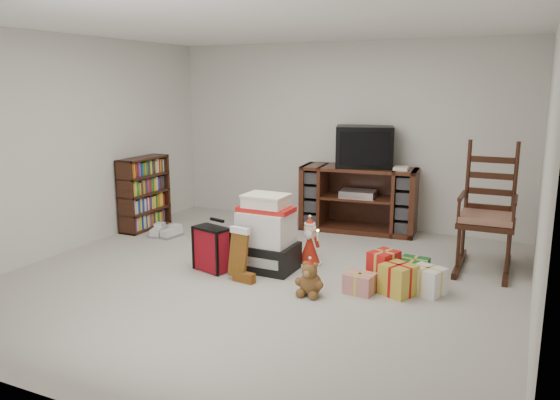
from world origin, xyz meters
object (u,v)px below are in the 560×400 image
(gift_pile, at_px, (266,238))
(sneaker_pair, at_px, (165,232))
(red_suitcase, at_px, (212,249))
(mrs_claus_figurine, at_px, (263,226))
(tv_stand, at_px, (358,199))
(santa_figurine, at_px, (310,246))
(gift_cluster, at_px, (399,277))
(crt_television, at_px, (364,147))
(rocking_chair, at_px, (487,224))
(teddy_bear, at_px, (310,281))
(bookshelf, at_px, (144,194))

(gift_pile, distance_m, sneaker_pair, 1.87)
(red_suitcase, height_order, mrs_claus_figurine, mrs_claus_figurine)
(gift_pile, height_order, sneaker_pair, gift_pile)
(tv_stand, xyz_separation_m, sneaker_pair, (-2.17, -1.36, -0.38))
(tv_stand, distance_m, gift_pile, 1.98)
(red_suitcase, distance_m, sneaker_pair, 1.54)
(santa_figurine, relative_size, gift_cluster, 0.65)
(crt_television, bearing_deg, sneaker_pair, -164.40)
(rocking_chair, relative_size, sneaker_pair, 3.56)
(sneaker_pair, distance_m, gift_cluster, 3.23)
(gift_pile, height_order, teddy_bear, gift_pile)
(red_suitcase, relative_size, crt_television, 0.66)
(gift_pile, bearing_deg, teddy_bear, -33.87)
(tv_stand, bearing_deg, teddy_bear, -88.33)
(tv_stand, distance_m, rocking_chair, 1.91)
(bookshelf, distance_m, gift_cluster, 3.77)
(bookshelf, xyz_separation_m, crt_television, (2.71, 1.16, 0.66))
(rocking_chair, distance_m, crt_television, 2.00)
(gift_pile, xyz_separation_m, red_suitcase, (-0.49, -0.29, -0.11))
(rocking_chair, height_order, gift_pile, rocking_chair)
(tv_stand, relative_size, bookshelf, 1.59)
(gift_cluster, bearing_deg, red_suitcase, -171.20)
(mrs_claus_figurine, bearing_deg, teddy_bear, -47.55)
(santa_figurine, xyz_separation_m, sneaker_pair, (-2.12, 0.25, -0.16))
(red_suitcase, relative_size, sneaker_pair, 1.41)
(red_suitcase, xyz_separation_m, gift_cluster, (1.91, 0.30, -0.11))
(sneaker_pair, bearing_deg, santa_figurine, -13.29)
(bookshelf, bearing_deg, sneaker_pair, -25.41)
(mrs_claus_figurine, xyz_separation_m, gift_cluster, (1.84, -0.74, -0.12))
(rocking_chair, height_order, crt_television, rocking_chair)
(bookshelf, xyz_separation_m, mrs_claus_figurine, (1.84, -0.07, -0.22))
(santa_figurine, xyz_separation_m, mrs_claus_figurine, (-0.78, 0.42, 0.04))
(bookshelf, relative_size, sneaker_pair, 2.47)
(tv_stand, xyz_separation_m, red_suitcase, (-0.90, -2.22, -0.19))
(teddy_bear, relative_size, sneaker_pair, 0.82)
(bookshelf, height_order, mrs_claus_figurine, bookshelf)
(sneaker_pair, distance_m, crt_television, 2.83)
(rocking_chair, relative_size, santa_figurine, 2.57)
(bookshelf, bearing_deg, gift_pile, -19.74)
(gift_cluster, distance_m, crt_television, 2.41)
(bookshelf, relative_size, red_suitcase, 1.75)
(bookshelf, height_order, sneaker_pair, bookshelf)
(tv_stand, height_order, gift_cluster, tv_stand)
(bookshelf, height_order, red_suitcase, bookshelf)
(rocking_chair, xyz_separation_m, mrs_claus_figurine, (-2.51, -0.30, -0.23))
(bookshelf, relative_size, mrs_claus_figurine, 1.49)
(sneaker_pair, xyz_separation_m, gift_cluster, (3.18, -0.57, 0.07))
(red_suitcase, distance_m, teddy_bear, 1.21)
(red_suitcase, height_order, teddy_bear, red_suitcase)
(bookshelf, distance_m, gift_pile, 2.40)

